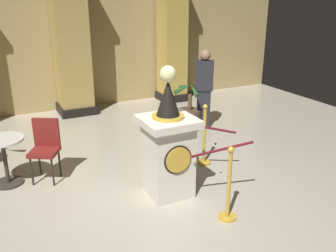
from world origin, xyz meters
TOP-DOWN VIEW (x-y plane):
  - ground_plane at (0.00, 0.00)m, footprint 12.16×12.16m
  - back_wall at (0.00, 5.17)m, footprint 12.16×0.16m
  - pedestal_clock at (0.28, 0.19)m, footprint 0.73×0.73m
  - stanchion_near at (0.68, -0.72)m, footprint 0.24×0.24m
  - stanchion_far at (1.27, 0.82)m, footprint 0.24×0.24m
  - velvet_rope at (0.97, 0.05)m, footprint 1.09×1.10m
  - column_right at (2.62, 4.68)m, footprint 0.74×0.74m
  - column_centre_rear at (0.00, 4.68)m, footprint 0.88×0.88m
  - potted_palm_right at (1.91, 2.46)m, footprint 0.73×0.73m
  - bystander_guest at (2.21, 2.38)m, footprint 0.42×0.39m
  - cafe_table at (-1.78, 1.52)m, footprint 0.62×0.62m
  - cafe_chair_red at (-1.20, 1.44)m, footprint 0.54×0.54m

SIDE VIEW (x-z plane):
  - ground_plane at x=0.00m, z-range 0.00..0.00m
  - potted_palm_right at x=1.91m, z-range -0.22..0.82m
  - stanchion_near at x=0.68m, z-range -0.15..0.85m
  - stanchion_far at x=1.27m, z-range -0.16..0.89m
  - cafe_table at x=-1.78m, z-range 0.10..0.84m
  - cafe_chair_red at x=-1.20m, z-range 0.09..1.05m
  - pedestal_clock at x=0.28m, z-range -0.21..1.66m
  - velvet_rope at x=0.97m, z-range 0.68..0.90m
  - bystander_guest at x=2.21m, z-range 0.05..1.73m
  - column_right at x=2.62m, z-range -0.01..3.36m
  - column_centre_rear at x=0.00m, z-range -0.01..3.36m
  - back_wall at x=0.00m, z-range 0.00..3.52m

